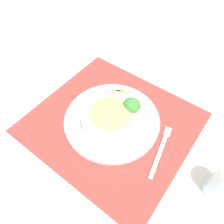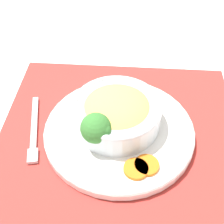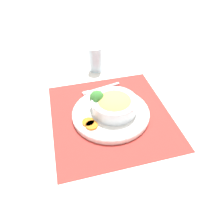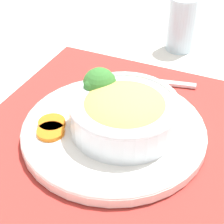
% 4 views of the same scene
% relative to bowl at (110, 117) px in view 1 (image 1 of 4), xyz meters
% --- Properties ---
extents(ground_plane, '(4.00, 4.00, 0.00)m').
position_rel_bowl_xyz_m(ground_plane, '(-0.01, 0.02, -0.05)').
color(ground_plane, white).
extents(placemat, '(0.51, 0.47, 0.00)m').
position_rel_bowl_xyz_m(placemat, '(-0.01, 0.02, -0.05)').
color(placemat, '#B2332D').
rests_on(placemat, ground_plane).
extents(plate, '(0.31, 0.31, 0.02)m').
position_rel_bowl_xyz_m(plate, '(-0.01, 0.02, -0.04)').
color(plate, white).
rests_on(plate, placemat).
extents(bowl, '(0.18, 0.18, 0.07)m').
position_rel_bowl_xyz_m(bowl, '(0.00, 0.00, 0.00)').
color(bowl, silver).
rests_on(bowl, plate).
extents(broccoli_floret, '(0.06, 0.06, 0.08)m').
position_rel_bowl_xyz_m(broccoli_floret, '(0.03, 0.06, 0.01)').
color(broccoli_floret, '#759E51').
rests_on(broccoli_floret, plate).
extents(carrot_slice_near, '(0.05, 0.05, 0.01)m').
position_rel_bowl_xyz_m(carrot_slice_near, '(-0.04, 0.11, -0.03)').
color(carrot_slice_near, orange).
rests_on(carrot_slice_near, plate).
extents(carrot_slice_middle, '(0.05, 0.05, 0.01)m').
position_rel_bowl_xyz_m(carrot_slice_middle, '(-0.06, 0.10, -0.03)').
color(carrot_slice_middle, orange).
rests_on(carrot_slice_middle, plate).
extents(water_glass, '(0.06, 0.06, 0.12)m').
position_rel_bowl_xyz_m(water_glass, '(0.34, 0.01, 0.00)').
color(water_glass, silver).
rests_on(water_glass, ground_plane).
extents(fork, '(0.06, 0.18, 0.01)m').
position_rel_bowl_xyz_m(fork, '(0.17, 0.03, -0.05)').
color(fork, silver).
rests_on(fork, placemat).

